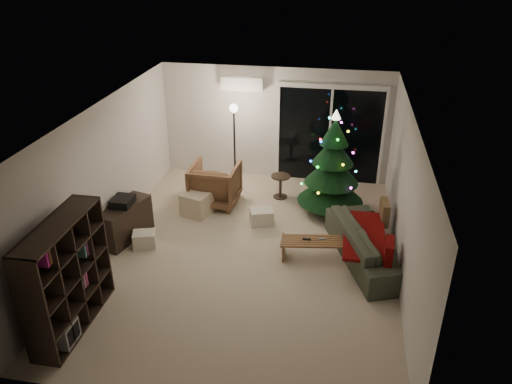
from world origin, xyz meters
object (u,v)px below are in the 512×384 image
coffee_table (315,250)px  christmas_tree (333,163)px  sofa (369,243)px  armchair (215,184)px  bookshelf (53,275)px  media_cabinet (125,222)px

coffee_table → christmas_tree: (0.16, 1.74, 0.87)m
coffee_table → sofa: bearing=1.1°
armchair → coffee_table: bearing=144.1°
bookshelf → media_cabinet: size_ratio=1.49×
bookshelf → coffee_table: size_ratio=1.41×
bookshelf → christmas_tree: size_ratio=0.77×
media_cabinet → armchair: 2.04m
bookshelf → coffee_table: bearing=48.9°
bookshelf → sofa: 4.92m
armchair → coffee_table: size_ratio=0.82×
armchair → christmas_tree: christmas_tree is taller
media_cabinet → christmas_tree: size_ratio=0.52×
christmas_tree → sofa: bearing=-65.5°
media_cabinet → coffee_table: size_ratio=0.94×
sofa → christmas_tree: christmas_tree is taller
christmas_tree → armchair: bearing=-178.5°
bookshelf → christmas_tree: christmas_tree is taller
media_cabinet → coffee_table: (3.41, -0.07, -0.16)m
coffee_table → armchair: bearing=133.9°
sofa → armchair: bearing=43.4°
armchair → sofa: armchair is taller
media_cabinet → sofa: bearing=16.7°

